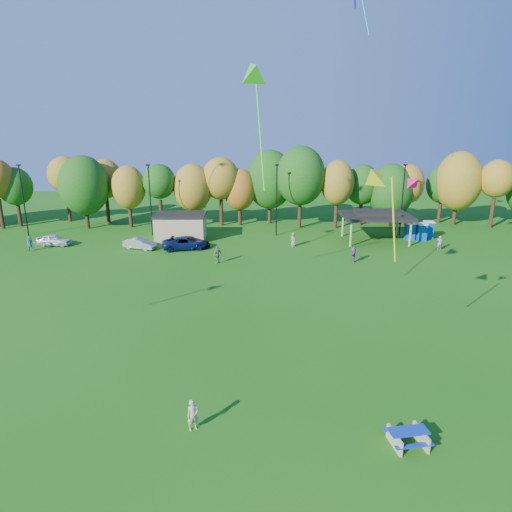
{
  "coord_description": "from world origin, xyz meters",
  "views": [
    {
      "loc": [
        -1.06,
        -17.42,
        14.1
      ],
      "look_at": [
        -0.88,
        6.0,
        7.21
      ],
      "focal_mm": 32.0,
      "sensor_mm": 36.0,
      "label": 1
    }
  ],
  "objects_px": {
    "car_b": "(140,243)",
    "picnic_table": "(408,436)",
    "porta_potties": "(420,231)",
    "kite_flyer": "(193,415)",
    "car_c": "(185,243)",
    "car_d": "(190,242)",
    "car_a": "(54,240)"
  },
  "relations": [
    {
      "from": "car_b",
      "to": "picnic_table",
      "type": "bearing_deg",
      "value": -129.93
    },
    {
      "from": "porta_potties",
      "to": "kite_flyer",
      "type": "distance_m",
      "value": 43.62
    },
    {
      "from": "car_c",
      "to": "car_d",
      "type": "bearing_deg",
      "value": -58.03
    },
    {
      "from": "picnic_table",
      "to": "car_d",
      "type": "xyz_separation_m",
      "value": [
        -14.24,
        33.99,
        0.21
      ]
    },
    {
      "from": "kite_flyer",
      "to": "car_d",
      "type": "height_order",
      "value": "kite_flyer"
    },
    {
      "from": "car_c",
      "to": "kite_flyer",
      "type": "bearing_deg",
      "value": 175.73
    },
    {
      "from": "kite_flyer",
      "to": "car_a",
      "type": "height_order",
      "value": "kite_flyer"
    },
    {
      "from": "car_a",
      "to": "car_d",
      "type": "xyz_separation_m",
      "value": [
        16.32,
        -1.2,
        -0.01
      ]
    },
    {
      "from": "car_b",
      "to": "car_c",
      "type": "relative_size",
      "value": 0.75
    },
    {
      "from": "kite_flyer",
      "to": "car_d",
      "type": "bearing_deg",
      "value": 68.92
    },
    {
      "from": "car_a",
      "to": "car_b",
      "type": "xyz_separation_m",
      "value": [
        10.54,
        -1.61,
        -0.04
      ]
    },
    {
      "from": "car_c",
      "to": "picnic_table",
      "type": "bearing_deg",
      "value": -169.11
    },
    {
      "from": "kite_flyer",
      "to": "car_b",
      "type": "bearing_deg",
      "value": 78.72
    },
    {
      "from": "kite_flyer",
      "to": "car_d",
      "type": "distance_m",
      "value": 33.12
    },
    {
      "from": "kite_flyer",
      "to": "car_b",
      "type": "xyz_separation_m",
      "value": [
        -10.17,
        32.41,
        -0.15
      ]
    },
    {
      "from": "car_b",
      "to": "porta_potties",
      "type": "bearing_deg",
      "value": -63.65
    },
    {
      "from": "car_b",
      "to": "kite_flyer",
      "type": "bearing_deg",
      "value": -143.32
    },
    {
      "from": "car_a",
      "to": "car_d",
      "type": "bearing_deg",
      "value": -89.59
    },
    {
      "from": "car_a",
      "to": "car_c",
      "type": "xyz_separation_m",
      "value": [
        15.75,
        -1.76,
        0.04
      ]
    },
    {
      "from": "porta_potties",
      "to": "car_d",
      "type": "bearing_deg",
      "value": -172.31
    },
    {
      "from": "picnic_table",
      "to": "car_a",
      "type": "height_order",
      "value": "car_a"
    },
    {
      "from": "picnic_table",
      "to": "car_b",
      "type": "relative_size",
      "value": 0.51
    },
    {
      "from": "car_b",
      "to": "car_d",
      "type": "height_order",
      "value": "car_d"
    },
    {
      "from": "porta_potties",
      "to": "car_a",
      "type": "bearing_deg",
      "value": -176.65
    },
    {
      "from": "car_c",
      "to": "car_d",
      "type": "xyz_separation_m",
      "value": [
        0.57,
        0.57,
        -0.05
      ]
    },
    {
      "from": "car_b",
      "to": "car_c",
      "type": "bearing_deg",
      "value": -72.41
    },
    {
      "from": "car_c",
      "to": "car_b",
      "type": "bearing_deg",
      "value": 75.31
    },
    {
      "from": "picnic_table",
      "to": "kite_flyer",
      "type": "height_order",
      "value": "kite_flyer"
    },
    {
      "from": "kite_flyer",
      "to": "car_d",
      "type": "xyz_separation_m",
      "value": [
        -4.39,
        32.83,
        -0.13
      ]
    },
    {
      "from": "car_a",
      "to": "car_b",
      "type": "height_order",
      "value": "car_a"
    },
    {
      "from": "car_a",
      "to": "porta_potties",
      "type": "bearing_deg",
      "value": -82.05
    },
    {
      "from": "kite_flyer",
      "to": "car_c",
      "type": "distance_m",
      "value": 32.64
    }
  ]
}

